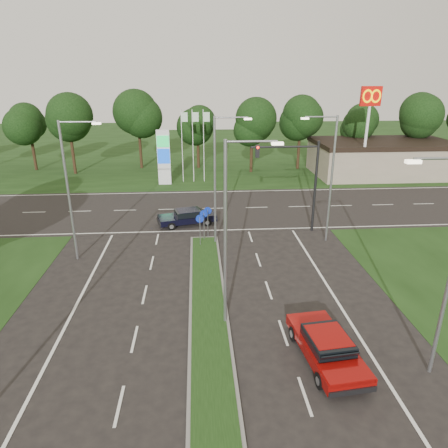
{
  "coord_description": "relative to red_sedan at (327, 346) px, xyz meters",
  "views": [
    {
      "loc": [
        -0.41,
        -10.72,
        11.53
      ],
      "look_at": [
        1.3,
        14.06,
        2.2
      ],
      "focal_mm": 32.0,
      "sensor_mm": 36.0,
      "label": 1
    }
  ],
  "objects": [
    {
      "name": "gas_pylon",
      "position": [
        -8.7,
        30.06,
        2.49
      ],
      "size": [
        5.8,
        1.26,
        8.0
      ],
      "color": "silver",
      "rests_on": "ground"
    },
    {
      "name": "traffic_signal",
      "position": [
        2.28,
        15.01,
        3.95
      ],
      "size": [
        5.1,
        0.42,
        7.0
      ],
      "color": "black",
      "rests_on": "ground"
    },
    {
      "name": "mcdonalds_sign",
      "position": [
        13.09,
        28.98,
        7.28
      ],
      "size": [
        2.2,
        0.47,
        10.4
      ],
      "color": "silver",
      "rests_on": "ground"
    },
    {
      "name": "median_kerb",
      "position": [
        -4.91,
        1.01,
        -0.65
      ],
      "size": [
        2.0,
        26.0,
        0.12
      ],
      "primitive_type": "cube",
      "color": "slate",
      "rests_on": "ground"
    },
    {
      "name": "treeline_far",
      "position": [
        -4.81,
        36.94,
        6.13
      ],
      "size": [
        6.0,
        6.0,
        9.9
      ],
      "color": "black",
      "rests_on": "ground"
    },
    {
      "name": "red_sedan",
      "position": [
        0.0,
        0.0,
        0.0
      ],
      "size": [
        2.48,
        4.97,
        1.31
      ],
      "rotation": [
        0.0,
        0.0,
        0.11
      ],
      "color": "maroon",
      "rests_on": "ground"
    },
    {
      "name": "streetlight_median_far",
      "position": [
        -3.91,
        13.01,
        4.37
      ],
      "size": [
        2.53,
        0.22,
        9.0
      ],
      "color": "gray",
      "rests_on": "ground"
    },
    {
      "name": "streetlight_left_far",
      "position": [
        -13.21,
        11.01,
        4.37
      ],
      "size": [
        2.53,
        0.22,
        9.0
      ],
      "color": "gray",
      "rests_on": "ground"
    },
    {
      "name": "cross_road",
      "position": [
        -4.91,
        21.01,
        -0.71
      ],
      "size": [
        160.0,
        12.0,
        0.02
      ],
      "primitive_type": "cube",
      "color": "black",
      "rests_on": "ground"
    },
    {
      "name": "ground",
      "position": [
        -4.91,
        -2.99,
        -0.71
      ],
      "size": [
        160.0,
        160.0,
        0.0
      ],
      "primitive_type": "plane",
      "color": "black",
      "rests_on": "ground"
    },
    {
      "name": "median_signs",
      "position": [
        -4.91,
        13.41,
        1.01
      ],
      "size": [
        1.16,
        1.76,
        2.38
      ],
      "color": "gray",
      "rests_on": "ground"
    },
    {
      "name": "commercial_building",
      "position": [
        17.09,
        33.01,
        1.29
      ],
      "size": [
        16.0,
        9.0,
        4.0
      ],
      "primitive_type": "cube",
      "color": "gray",
      "rests_on": "ground"
    },
    {
      "name": "streetlight_right_far",
      "position": [
        3.89,
        13.01,
        4.37
      ],
      "size": [
        2.53,
        0.22,
        9.0
      ],
      "rotation": [
        0.0,
        0.0,
        3.14
      ],
      "color": "gray",
      "rests_on": "ground"
    },
    {
      "name": "navy_sedan",
      "position": [
        -6.21,
        17.01,
        -0.03
      ],
      "size": [
        4.87,
        2.9,
        1.25
      ],
      "rotation": [
        0.0,
        0.0,
        1.81
      ],
      "color": "black",
      "rests_on": "ground"
    },
    {
      "name": "verge_far",
      "position": [
        -4.91,
        52.01,
        -0.71
      ],
      "size": [
        160.0,
        50.0,
        0.02
      ],
      "primitive_type": "cube",
      "color": "black",
      "rests_on": "ground"
    },
    {
      "name": "streetlight_median_near",
      "position": [
        -3.91,
        3.01,
        4.37
      ],
      "size": [
        2.53,
        0.22,
        9.0
      ],
      "color": "gray",
      "rests_on": "ground"
    }
  ]
}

